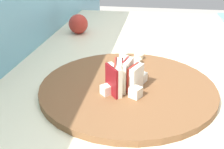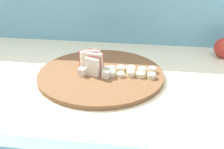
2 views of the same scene
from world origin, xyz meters
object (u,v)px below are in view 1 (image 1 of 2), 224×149
cutting_board (128,87)px  apple_wedge_fan (123,77)px  whole_apple (78,24)px  apple_dice_pile (125,84)px  banana_slice_rows (129,65)px

cutting_board → apple_wedge_fan: 0.05m
apple_wedge_fan → whole_apple: size_ratio=1.14×
cutting_board → apple_dice_pile: apple_dice_pile is taller
cutting_board → banana_slice_rows: size_ratio=2.59×
apple_dice_pile → apple_wedge_fan: bearing=152.8°
apple_wedge_fan → banana_slice_rows: size_ratio=0.53×
banana_slice_rows → whole_apple: whole_apple is taller
cutting_board → banana_slice_rows: banana_slice_rows is taller
apple_wedge_fan → banana_slice_rows: 0.12m
cutting_board → banana_slice_rows: (0.09, 0.01, 0.01)m
apple_dice_pile → whole_apple: whole_apple is taller
apple_dice_pile → whole_apple: size_ratio=1.47×
apple_wedge_fan → apple_dice_pile: 0.02m
cutting_board → apple_wedge_fan: bearing=165.2°
banana_slice_rows → apple_wedge_fan: bearing=-179.9°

